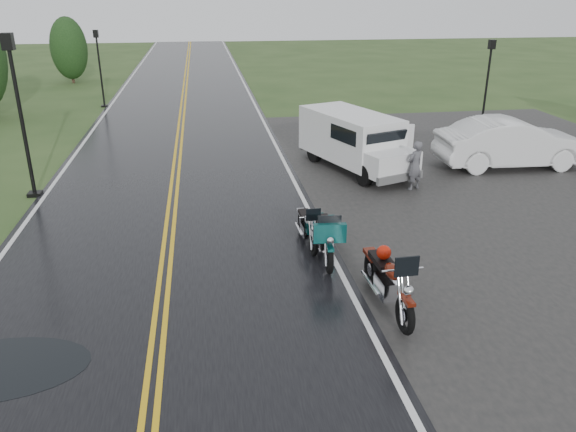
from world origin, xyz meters
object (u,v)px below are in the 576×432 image
Objects in this scene: person_at_van at (415,166)px; lamp_post_far_left at (100,69)px; van_white at (366,157)px; motorcycle_silver at (314,236)px; motorcycle_red at (406,301)px; motorcycle_teal at (330,248)px; sedan_white at (512,144)px; lamp_post_far_right at (486,87)px; lamp_post_near_left at (21,118)px.

lamp_post_far_left is at bearing -80.99° from person_at_van.
motorcycle_silver is at bearing -138.55° from van_white.
motorcycle_red reaches higher than motorcycle_silver.
motorcycle_red is 24.19m from lamp_post_far_left.
lamp_post_far_left reaches higher than van_white.
motorcycle_red is at bearing -66.49° from motorcycle_teal.
lamp_post_far_right reaches higher than sedan_white.
van_white is 1.27× the size of lamp_post_far_right.
motorcycle_red is 1.10× the size of motorcycle_teal.
lamp_post_near_left is at bearing 143.05° from motorcycle_silver.
motorcycle_teal is at bearing -128.37° from lamp_post_far_right.
van_white is (2.39, 5.62, 0.32)m from motorcycle_teal.
lamp_post_near_left is at bearing 155.95° from van_white.
person_at_van is at bearing 57.85° from motorcycle_teal.
lamp_post_far_left reaches higher than motorcycle_teal.
lamp_post_near_left is at bearing -161.94° from lamp_post_far_right.
lamp_post_near_left reaches higher than van_white.
van_white reaches higher than motorcycle_silver.
motorcycle_red is at bearing -120.92° from lamp_post_far_right.
lamp_post_far_right is (5.59, 6.78, 1.19)m from person_at_van.
lamp_post_far_left is at bearing 51.47° from sedan_white.
motorcycle_red reaches higher than motorcycle_teal.
motorcycle_red is 11.71m from sedan_white.
lamp_post_near_left is at bearing -90.13° from lamp_post_far_left.
motorcycle_red is 8.09m from person_at_van.
sedan_white is at bearing 35.13° from motorcycle_silver.
motorcycle_silver is 0.40× the size of lamp_post_near_left.
lamp_post_far_right is (17.05, 5.56, -0.42)m from lamp_post_near_left.
person_at_van is 0.32× the size of lamp_post_near_left.
motorcycle_red is at bearing -69.51° from lamp_post_far_left.
motorcycle_silver is at bearing -131.10° from lamp_post_far_right.
lamp_post_far_right reaches higher than motorcycle_red.
lamp_post_far_right is at bearing 47.71° from motorcycle_silver.
motorcycle_teal is 21.62m from lamp_post_far_left.
sedan_white is at bearing -106.19° from lamp_post_far_right.
motorcycle_silver is 1.24× the size of person_at_van.
motorcycle_red is at bearing -121.06° from van_white.
lamp_post_far_left is (-10.01, 14.57, 0.98)m from van_white.
sedan_white reaches higher than motorcycle_silver.
motorcycle_red is 1.60× the size of person_at_van.
person_at_van reaches higher than motorcycle_silver.
motorcycle_teal is 15.19m from lamp_post_far_right.
lamp_post_near_left reaches higher than sedan_white.
van_white is (1.56, 8.05, 0.26)m from motorcycle_red.
motorcycle_silver is 0.48× the size of lamp_post_far_left.
motorcycle_red is 0.48× the size of sedan_white.
lamp_post_near_left is (-15.60, -0.56, 1.53)m from sedan_white.
lamp_post_far_right is at bearing -26.07° from lamp_post_far_left.
person_at_van is at bearing -6.08° from lamp_post_near_left.
sedan_white reaches higher than motorcycle_teal.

